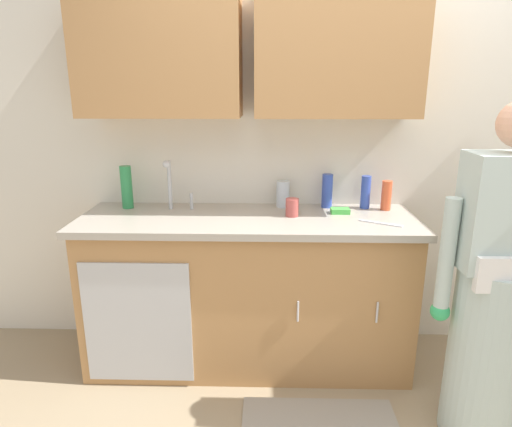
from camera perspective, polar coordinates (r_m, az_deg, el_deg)
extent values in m
cube|color=silver|center=(2.87, 10.37, 9.41)|extent=(4.80, 0.10, 2.70)
cube|color=#B27F4C|center=(2.68, -12.34, 19.57)|extent=(0.91, 0.34, 0.70)
cube|color=#B27F4C|center=(2.64, 10.42, 19.73)|extent=(0.91, 0.34, 0.70)
cube|color=#B27F4C|center=(2.76, -1.03, -10.18)|extent=(1.90, 0.60, 0.90)
cube|color=#B7BABF|center=(2.61, -15.02, -13.53)|extent=(0.60, 0.01, 0.72)
cylinder|color=silver|center=(2.47, 5.42, -12.44)|extent=(0.01, 0.01, 0.12)
cylinder|color=silver|center=(2.53, 15.35, -12.19)|extent=(0.01, 0.01, 0.12)
cube|color=#A8A093|center=(2.59, -1.08, -0.79)|extent=(1.96, 0.66, 0.04)
cube|color=#B7BABF|center=(2.64, -10.70, -0.80)|extent=(0.50, 0.36, 0.03)
cylinder|color=#B7BABF|center=(2.75, -11.05, 3.60)|extent=(0.02, 0.02, 0.30)
sphere|color=#B7BABF|center=(2.67, -11.49, 6.26)|extent=(0.04, 0.04, 0.04)
cylinder|color=#B7BABF|center=(2.75, -8.30, 1.58)|extent=(0.02, 0.02, 0.10)
cylinder|color=#B2C6C1|center=(2.47, 27.43, -15.71)|extent=(0.34, 0.34, 0.88)
cube|color=#B2C6C1|center=(2.21, 29.72, 0.10)|extent=(0.38, 0.22, 0.52)
cylinder|color=#B2C6C1|center=(2.19, 23.38, -5.13)|extent=(0.07, 0.07, 0.55)
sphere|color=#33B266|center=(2.30, 22.62, -11.55)|extent=(0.09, 0.09, 0.09)
cylinder|color=#E05933|center=(2.81, 16.46, 2.25)|extent=(0.06, 0.06, 0.18)
cylinder|color=#2D8C4C|center=(2.85, -16.34, 3.28)|extent=(0.07, 0.07, 0.26)
cylinder|color=#334CB2|center=(2.79, 9.15, 2.90)|extent=(0.07, 0.07, 0.21)
cylinder|color=#334CB2|center=(2.81, 13.94, 2.68)|extent=(0.06, 0.06, 0.20)
cylinder|color=silver|center=(2.77, 3.48, 2.53)|extent=(0.08, 0.08, 0.16)
cylinder|color=#B24C47|center=(2.58, 4.68, 0.79)|extent=(0.08, 0.08, 0.10)
cube|color=silver|center=(2.53, 15.76, -1.21)|extent=(0.22, 0.14, 0.01)
cube|color=#4CBF4C|center=(2.69, 10.79, 0.34)|extent=(0.11, 0.07, 0.03)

